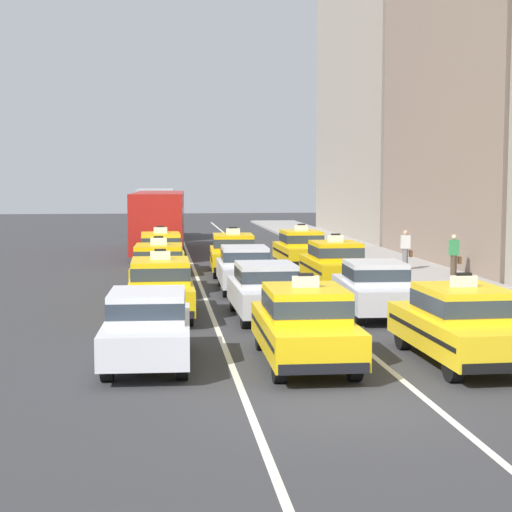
{
  "coord_description": "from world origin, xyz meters",
  "views": [
    {
      "loc": [
        -3.09,
        -13.51,
        3.91
      ],
      "look_at": [
        0.18,
        13.85,
        1.3
      ],
      "focal_mm": 57.05,
      "sensor_mm": 36.0,
      "label": 1
    }
  ],
  "objects_px": {
    "taxi_right_nearest": "(461,323)",
    "box_truck_left_sixth": "(156,212)",
    "sedan_right_second": "(374,287)",
    "taxi_right_third": "(335,263)",
    "sedan_center_second": "(265,289)",
    "taxi_right_fourth": "(301,248)",
    "bus_left_fifth": "(159,219)",
    "sedan_center_third": "(244,267)",
    "pedestrian_near_crosswalk": "(406,250)",
    "sedan_left_nearest": "(148,325)",
    "taxi_left_fourth": "(161,251)",
    "taxi_left_second": "(161,287)",
    "taxi_center_fourth": "(233,253)",
    "taxi_center_nearest": "(305,323)",
    "taxi_left_third": "(159,267)",
    "pedestrian_mid_block": "(454,255)"
  },
  "relations": [
    {
      "from": "pedestrian_mid_block",
      "to": "sedan_center_third",
      "type": "bearing_deg",
      "value": -164.41
    },
    {
      "from": "pedestrian_near_crosswalk",
      "to": "taxi_center_nearest",
      "type": "bearing_deg",
      "value": -114.09
    },
    {
      "from": "box_truck_left_sixth",
      "to": "pedestrian_near_crosswalk",
      "type": "xyz_separation_m",
      "value": [
        10.35,
        -21.14,
        -0.8
      ]
    },
    {
      "from": "sedan_left_nearest",
      "to": "bus_left_fifth",
      "type": "xyz_separation_m",
      "value": [
        0.28,
        26.11,
        0.97
      ]
    },
    {
      "from": "taxi_left_fourth",
      "to": "sedan_right_second",
      "type": "xyz_separation_m",
      "value": [
        6.04,
        -11.92,
        -0.03
      ]
    },
    {
      "from": "sedan_center_second",
      "to": "taxi_center_fourth",
      "type": "bearing_deg",
      "value": 89.64
    },
    {
      "from": "sedan_right_second",
      "to": "taxi_right_third",
      "type": "xyz_separation_m",
      "value": [
        0.22,
        6.29,
        0.03
      ]
    },
    {
      "from": "box_truck_left_sixth",
      "to": "taxi_center_nearest",
      "type": "xyz_separation_m",
      "value": [
        3.19,
        -37.17,
        -0.9
      ]
    },
    {
      "from": "pedestrian_near_crosswalk",
      "to": "sedan_right_second",
      "type": "bearing_deg",
      "value": -111.76
    },
    {
      "from": "sedan_center_second",
      "to": "sedan_center_third",
      "type": "height_order",
      "value": "same"
    },
    {
      "from": "sedan_center_second",
      "to": "taxi_center_fourth",
      "type": "xyz_separation_m",
      "value": [
        0.07,
        10.81,
        0.03
      ]
    },
    {
      "from": "taxi_center_fourth",
      "to": "taxi_right_nearest",
      "type": "bearing_deg",
      "value": -78.85
    },
    {
      "from": "taxi_right_nearest",
      "to": "taxi_left_third",
      "type": "bearing_deg",
      "value": 118.25
    },
    {
      "from": "sedan_center_third",
      "to": "sedan_right_second",
      "type": "bearing_deg",
      "value": -60.88
    },
    {
      "from": "taxi_center_nearest",
      "to": "sedan_center_third",
      "type": "distance_m",
      "value": 11.39
    },
    {
      "from": "taxi_right_fourth",
      "to": "pedestrian_near_crosswalk",
      "type": "bearing_deg",
      "value": -31.4
    },
    {
      "from": "bus_left_fifth",
      "to": "sedan_center_second",
      "type": "relative_size",
      "value": 2.61
    },
    {
      "from": "box_truck_left_sixth",
      "to": "sedan_center_second",
      "type": "height_order",
      "value": "box_truck_left_sixth"
    },
    {
      "from": "taxi_right_third",
      "to": "pedestrian_near_crosswalk",
      "type": "distance_m",
      "value": 5.56
    },
    {
      "from": "taxi_left_third",
      "to": "taxi_center_fourth",
      "type": "height_order",
      "value": "same"
    },
    {
      "from": "box_truck_left_sixth",
      "to": "sedan_center_second",
      "type": "xyz_separation_m",
      "value": [
        3.11,
        -31.46,
        -0.93
      ]
    },
    {
      "from": "taxi_left_third",
      "to": "taxi_right_nearest",
      "type": "height_order",
      "value": "same"
    },
    {
      "from": "taxi_left_second",
      "to": "box_truck_left_sixth",
      "type": "bearing_deg",
      "value": 90.35
    },
    {
      "from": "taxi_right_nearest",
      "to": "taxi_right_third",
      "type": "xyz_separation_m",
      "value": [
        -0.02,
        12.37,
        0.0
      ]
    },
    {
      "from": "taxi_left_second",
      "to": "taxi_center_nearest",
      "type": "height_order",
      "value": "same"
    },
    {
      "from": "sedan_center_second",
      "to": "taxi_right_nearest",
      "type": "bearing_deg",
      "value": -60.67
    },
    {
      "from": "taxi_right_third",
      "to": "taxi_right_nearest",
      "type": "bearing_deg",
      "value": -89.9
    },
    {
      "from": "sedan_right_second",
      "to": "sedan_left_nearest",
      "type": "bearing_deg",
      "value": -139.87
    },
    {
      "from": "taxi_center_nearest",
      "to": "taxi_right_third",
      "type": "relative_size",
      "value": 1.0
    },
    {
      "from": "sedan_center_second",
      "to": "pedestrian_near_crosswalk",
      "type": "xyz_separation_m",
      "value": [
        7.25,
        10.32,
        0.13
      ]
    },
    {
      "from": "sedan_left_nearest",
      "to": "box_truck_left_sixth",
      "type": "distance_m",
      "value": 36.78
    },
    {
      "from": "taxi_right_fourth",
      "to": "box_truck_left_sixth",
      "type": "bearing_deg",
      "value": 108.76
    },
    {
      "from": "taxi_left_third",
      "to": "taxi_right_fourth",
      "type": "bearing_deg",
      "value": 48.35
    },
    {
      "from": "taxi_center_nearest",
      "to": "taxi_center_fourth",
      "type": "bearing_deg",
      "value": 90.05
    },
    {
      "from": "sedan_center_third",
      "to": "taxi_center_nearest",
      "type": "bearing_deg",
      "value": -89.61
    },
    {
      "from": "taxi_right_fourth",
      "to": "taxi_right_nearest",
      "type": "bearing_deg",
      "value": -89.56
    },
    {
      "from": "taxi_left_fourth",
      "to": "box_truck_left_sixth",
      "type": "height_order",
      "value": "box_truck_left_sixth"
    },
    {
      "from": "sedan_left_nearest",
      "to": "box_truck_left_sixth",
      "type": "relative_size",
      "value": 0.62
    },
    {
      "from": "taxi_center_nearest",
      "to": "taxi_right_fourth",
      "type": "relative_size",
      "value": 1.0
    },
    {
      "from": "taxi_right_third",
      "to": "taxi_right_fourth",
      "type": "relative_size",
      "value": 1.0
    },
    {
      "from": "taxi_right_third",
      "to": "bus_left_fifth",
      "type": "bearing_deg",
      "value": 113.48
    },
    {
      "from": "pedestrian_near_crosswalk",
      "to": "bus_left_fifth",
      "type": "bearing_deg",
      "value": 134.12
    },
    {
      "from": "taxi_left_third",
      "to": "taxi_right_third",
      "type": "xyz_separation_m",
      "value": [
        6.33,
        0.55,
        0.0
      ]
    },
    {
      "from": "taxi_left_third",
      "to": "taxi_left_fourth",
      "type": "distance_m",
      "value": 6.18
    },
    {
      "from": "taxi_center_fourth",
      "to": "taxi_right_nearest",
      "type": "height_order",
      "value": "same"
    },
    {
      "from": "sedan_left_nearest",
      "to": "sedan_center_third",
      "type": "distance_m",
      "value": 11.45
    },
    {
      "from": "taxi_right_nearest",
      "to": "box_truck_left_sixth",
      "type": "bearing_deg",
      "value": 99.82
    },
    {
      "from": "bus_left_fifth",
      "to": "sedan_center_third",
      "type": "distance_m",
      "value": 15.43
    },
    {
      "from": "taxi_center_fourth",
      "to": "pedestrian_near_crosswalk",
      "type": "bearing_deg",
      "value": -3.86
    },
    {
      "from": "taxi_left_third",
      "to": "taxi_center_nearest",
      "type": "distance_m",
      "value": 11.89
    }
  ]
}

